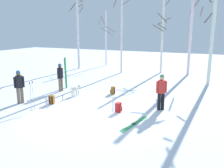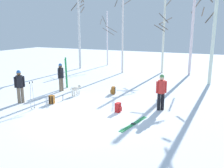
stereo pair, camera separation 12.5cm
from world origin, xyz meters
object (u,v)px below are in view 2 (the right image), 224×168
Objects in this scene: ski_pair_lying_0 at (134,124)px; birch_tree_4 at (193,24)px; person_0 at (61,75)px; person_2 at (20,84)px; ski_pair_planted_0 at (66,73)px; birch_tree_3 at (164,34)px; birch_tree_2 at (123,26)px; dog at (76,89)px; backpack_2 at (118,108)px; water_bottle_0 at (63,98)px; backpack_1 at (52,100)px; birch_tree_1 at (107,37)px; birch_tree_0 at (79,27)px; ski_poles_0 at (32,95)px; person_1 at (161,90)px; birch_tree_5 at (214,29)px; backpack_0 at (113,90)px.

birch_tree_4 reaches higher than ski_pair_lying_0.
birch_tree_4 is at bearing 53.57° from person_0.
person_2 is 3.70m from ski_pair_planted_0.
birch_tree_2 is at bearing -154.78° from birch_tree_3.
birch_tree_3 is (4.37, 7.98, 2.33)m from ski_pair_planted_0.
person_0 is 2.87m from person_2.
birch_tree_4 is (5.46, 1.41, 0.17)m from birch_tree_2.
person_2 reaches higher than dog.
birch_tree_3 reaches higher than ski_pair_lying_0.
backpack_2 is (-1.14, 1.03, 0.20)m from ski_pair_lying_0.
birch_tree_2 reaches higher than water_bottle_0.
backpack_1 is at bearing -98.65° from dog.
birch_tree_0 is at bearing -117.53° from birch_tree_1.
birch_tree_4 reaches higher than birch_tree_2.
ski_poles_0 reaches higher than dog.
person_0 is at bearing 152.59° from ski_pair_lying_0.
birch_tree_4 is (5.09, 9.23, 3.77)m from dog.
person_2 is at bearing -164.00° from person_1.
birch_tree_3 reaches higher than dog.
birch_tree_1 is at bearing 167.17° from birch_tree_4.
person_0 is 0.89× the size of ski_pair_lying_0.
birch_tree_2 is (-0.10, 9.63, 3.77)m from backpack_1.
ski_poles_0 is at bearing -78.04° from birch_tree_1.
water_bottle_0 is 0.04× the size of birch_tree_2.
person_1 is 6.06m from ski_poles_0.
birch_tree_2 is 7.31m from birch_tree_5.
birch_tree_0 reaches higher than backpack_1.
birch_tree_1 is (-1.89, 9.87, 1.90)m from ski_pair_planted_0.
water_bottle_0 is 0.04× the size of birch_tree_3.
person_0 is 6.07× the size of water_bottle_0.
ski_pair_lying_0 is 4.74m from water_bottle_0.
birch_tree_5 is (3.47, 7.81, 3.55)m from backpack_2.
person_1 is at bearing -41.07° from birch_tree_0.
backpack_0 is 0.06× the size of birch_tree_5.
dog is 2.15m from backpack_0.
dog reaches higher than ski_pair_lying_0.
ski_poles_0 is at bearing -100.83° from backpack_1.
person_0 is 0.22× the size of birch_tree_4.
person_1 is at bearing -90.51° from birch_tree_4.
water_bottle_0 is at bearing -105.25° from birch_tree_3.
birch_tree_0 is at bearing 174.13° from birch_tree_2.
ski_pair_planted_0 is 3.48m from backpack_0.
ski_pair_planted_0 is 0.27× the size of birch_tree_5.
backpack_2 is at bearing -113.97° from birch_tree_5.
water_bottle_0 is at bearing -51.03° from person_0.
dog is 3.15× the size of water_bottle_0.
ski_poles_0 is at bearing -104.93° from birch_tree_3.
birch_tree_0 is at bearing -174.68° from birch_tree_4.
backpack_1 is at bearing -105.34° from birch_tree_3.
birch_tree_0 is at bearing -172.62° from birch_tree_3.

